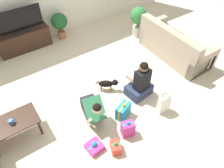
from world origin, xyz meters
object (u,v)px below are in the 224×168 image
gift_bag_a (164,104)px  dog (108,84)px  gift_box_b (116,147)px  person_kneeling (93,109)px  gift_box_d (123,111)px  potted_plant_back_right (59,23)px  potted_plant_corner_right (138,18)px  person_sitting (140,83)px  gift_box_c (94,147)px  gift_box_a (128,129)px  mug (11,122)px  coffee_table (12,124)px  tv (18,22)px  sofa_right (174,46)px  tv_console (24,40)px

gift_bag_a → dog: bearing=117.9°
gift_box_b → person_kneeling: bearing=88.2°
gift_box_b → gift_bag_a: size_ratio=0.59×
gift_box_b → gift_box_d: bearing=44.2°
potted_plant_back_right → gift_box_b: (-0.72, -3.76, -0.39)m
potted_plant_corner_right → person_sitting: bearing=-127.4°
potted_plant_back_right → gift_box_c: potted_plant_back_right is taller
potted_plant_corner_right → gift_box_a: bearing=-131.5°
person_kneeling → mug: size_ratio=6.47×
coffee_table → tv: (1.03, 2.57, 0.43)m
person_kneeling → person_sitting: 1.15m
person_sitting → sofa_right: bearing=-166.6°
person_kneeling → mug: bearing=173.9°
coffee_table → sofa_right: bearing=2.1°
person_sitting → dog: 0.70m
sofa_right → gift_box_a: 2.68m
potted_plant_corner_right → dog: bearing=-144.2°
tv_console → potted_plant_corner_right: size_ratio=1.57×
potted_plant_back_right → gift_box_d: 3.25m
dog → coffee_table: bearing=126.3°
potted_plant_back_right → tv: bearing=177.2°
potted_plant_back_right → gift_box_b: 3.84m
gift_box_d → mug: size_ratio=3.09×
gift_box_b → mug: 1.83m
gift_box_c → person_kneeling: bearing=60.7°
potted_plant_corner_right → gift_box_d: size_ratio=2.29×
gift_box_c → tv_console: bearing=90.2°
gift_box_b → gift_box_d: (0.54, 0.53, 0.06)m
dog → gift_box_d: bearing=-156.5°
dog → gift_box_b: size_ratio=1.63×
sofa_right → gift_box_d: bearing=111.2°
tv → gift_box_b: 3.88m
tv_console → person_kneeling: person_kneeling is taller
gift_box_b → mug: size_ratio=2.21×
person_sitting → mug: 2.53m
potted_plant_back_right → person_kneeling: (-0.69, -2.96, -0.17)m
gift_box_a → gift_box_c: size_ratio=1.26×
sofa_right → gift_bag_a: size_ratio=4.16×
gift_box_d → gift_bag_a: bearing=-24.8°
person_kneeling → gift_box_d: person_kneeling is taller
person_sitting → mug: size_ratio=7.55×
dog → gift_box_d: size_ratio=1.17×
sofa_right → mug: size_ratio=15.57×
tv → mug: bearing=-111.4°
person_kneeling → gift_box_d: 0.60m
gift_bag_a → mug: 2.80m
person_kneeling → mug: (-1.35, 0.41, 0.16)m
person_sitting → gift_box_b: (-1.18, -0.81, -0.23)m
sofa_right → potted_plant_corner_right: sofa_right is taller
gift_box_a → gift_box_c: (-0.66, 0.08, -0.10)m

